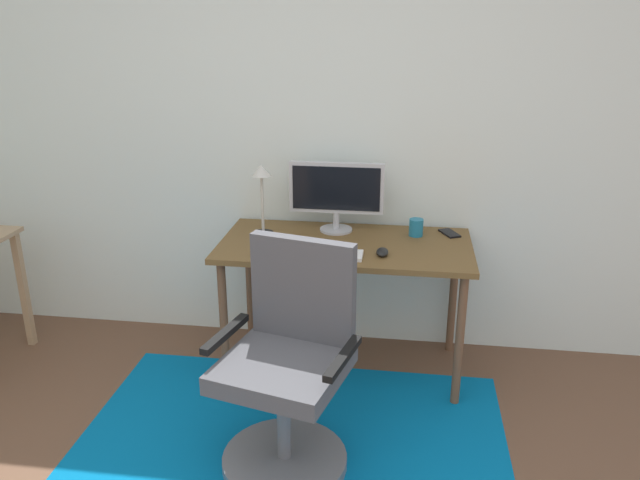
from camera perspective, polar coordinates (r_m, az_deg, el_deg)
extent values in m
cube|color=silver|center=(3.59, 0.01, 10.49)|extent=(6.00, 0.10, 2.60)
cube|color=#05629F|center=(3.03, -2.82, -18.44)|extent=(1.99, 1.48, 0.01)
cube|color=brown|center=(3.32, 2.31, -0.50)|extent=(1.32, 0.67, 0.03)
cylinder|color=brown|center=(3.34, -8.68, -7.61)|extent=(0.04, 0.04, 0.71)
cylinder|color=brown|center=(3.23, 12.51, -8.89)|extent=(0.04, 0.04, 0.71)
cylinder|color=brown|center=(3.81, -6.39, -3.89)|extent=(0.04, 0.04, 0.71)
cylinder|color=brown|center=(3.72, 11.96, -4.87)|extent=(0.04, 0.04, 0.71)
cylinder|color=#B2B2B7|center=(3.50, 1.47, 0.96)|extent=(0.18, 0.18, 0.01)
cylinder|color=#B2B2B7|center=(3.49, 1.47, 1.79)|extent=(0.04, 0.04, 0.09)
cube|color=#B7B7BC|center=(3.44, 1.50, 4.75)|extent=(0.52, 0.04, 0.28)
cube|color=black|center=(3.42, 1.46, 4.67)|extent=(0.48, 0.00, 0.24)
cube|color=white|center=(3.14, -0.04, -1.24)|extent=(0.43, 0.13, 0.02)
ellipsoid|color=black|center=(3.16, 5.66, -1.09)|extent=(0.06, 0.10, 0.03)
cylinder|color=teal|center=(3.45, 8.69, 1.13)|extent=(0.08, 0.08, 0.09)
cube|color=black|center=(3.52, 11.64, 0.61)|extent=(0.12, 0.16, 0.01)
cylinder|color=black|center=(3.45, -5.15, 0.61)|extent=(0.11, 0.11, 0.01)
cylinder|color=beige|center=(3.40, -5.24, 3.23)|extent=(0.02, 0.02, 0.31)
cone|color=beige|center=(3.35, -5.33, 6.31)|extent=(0.11, 0.11, 0.06)
cylinder|color=slate|center=(2.94, -3.21, -19.29)|extent=(0.55, 0.55, 0.05)
cylinder|color=slate|center=(2.81, -3.30, -15.73)|extent=(0.06, 0.06, 0.40)
cube|color=#4C4C51|center=(2.68, -3.40, -11.55)|extent=(0.60, 0.60, 0.08)
cube|color=#4C4C51|center=(2.72, -1.56, -4.46)|extent=(0.47, 0.17, 0.46)
cube|color=black|center=(2.73, -8.56, -8.37)|extent=(0.12, 0.34, 0.03)
cube|color=black|center=(2.53, 2.11, -10.62)|extent=(0.12, 0.34, 0.03)
cube|color=tan|center=(4.09, -25.25, -4.10)|extent=(0.04, 0.04, 0.71)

